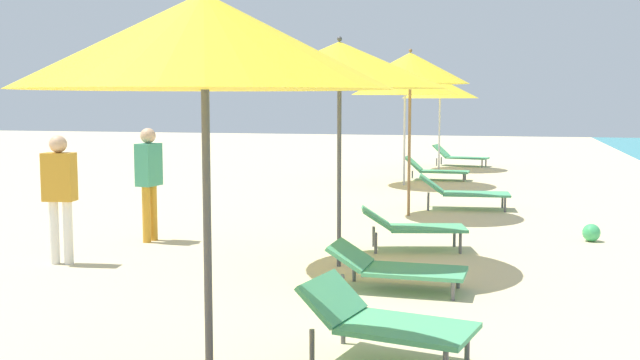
{
  "coord_description": "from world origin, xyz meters",
  "views": [
    {
      "loc": [
        1.38,
        4.46,
        1.96
      ],
      "look_at": [
        0.04,
        9.84,
        1.37
      ],
      "focal_mm": 42.84,
      "sensor_mm": 36.0,
      "label": 1
    }
  ],
  "objects_px": {
    "umbrella_third": "(204,42)",
    "person_walking_mid": "(60,187)",
    "lounger_fifth_shoreside": "(463,191)",
    "umbrella_fourth": "(339,65)",
    "lounger_fourth_shoreside": "(412,226)",
    "beach_ball": "(591,233)",
    "lounger_third_shoreside": "(385,320)",
    "lounger_farthest_shoreside": "(459,156)",
    "umbrella_fifth": "(410,68)",
    "person_walking_near": "(149,173)",
    "umbrella_sixth": "(405,81)",
    "lounger_sixth_shoreside": "(435,169)",
    "lounger_fourth_inland": "(396,267)",
    "umbrella_farthest": "(440,89)"
  },
  "relations": [
    {
      "from": "lounger_fourth_shoreside",
      "to": "lounger_sixth_shoreside",
      "type": "height_order",
      "value": "lounger_sixth_shoreside"
    },
    {
      "from": "umbrella_fourth",
      "to": "lounger_fourth_inland",
      "type": "bearing_deg",
      "value": -49.59
    },
    {
      "from": "umbrella_fourth",
      "to": "umbrella_farthest",
      "type": "xyz_separation_m",
      "value": [
        0.01,
        12.83,
        -0.1
      ]
    },
    {
      "from": "lounger_fourth_shoreside",
      "to": "person_walking_mid",
      "type": "distance_m",
      "value": 4.4
    },
    {
      "from": "lounger_third_shoreside",
      "to": "lounger_fifth_shoreside",
      "type": "distance_m",
      "value": 8.24
    },
    {
      "from": "lounger_fourth_shoreside",
      "to": "beach_ball",
      "type": "bearing_deg",
      "value": 13.92
    },
    {
      "from": "umbrella_fourth",
      "to": "umbrella_sixth",
      "type": "distance_m",
      "value": 8.68
    },
    {
      "from": "lounger_sixth_shoreside",
      "to": "beach_ball",
      "type": "height_order",
      "value": "lounger_sixth_shoreside"
    },
    {
      "from": "lounger_farthest_shoreside",
      "to": "person_walking_mid",
      "type": "distance_m",
      "value": 15.2
    },
    {
      "from": "lounger_fifth_shoreside",
      "to": "umbrella_third",
      "type": "bearing_deg",
      "value": -101.21
    },
    {
      "from": "lounger_third_shoreside",
      "to": "beach_ball",
      "type": "height_order",
      "value": "lounger_third_shoreside"
    },
    {
      "from": "lounger_fourth_shoreside",
      "to": "lounger_sixth_shoreside",
      "type": "relative_size",
      "value": 0.93
    },
    {
      "from": "person_walking_near",
      "to": "beach_ball",
      "type": "relative_size",
      "value": 6.39
    },
    {
      "from": "lounger_farthest_shoreside",
      "to": "beach_ball",
      "type": "bearing_deg",
      "value": -67.0
    },
    {
      "from": "umbrella_fifth",
      "to": "lounger_sixth_shoreside",
      "type": "xyz_separation_m",
      "value": [
        -0.11,
        5.81,
        -2.2
      ]
    },
    {
      "from": "beach_ball",
      "to": "lounger_sixth_shoreside",
      "type": "bearing_deg",
      "value": 110.74
    },
    {
      "from": "lounger_fourth_inland",
      "to": "person_walking_mid",
      "type": "relative_size",
      "value": 0.92
    },
    {
      "from": "umbrella_farthest",
      "to": "umbrella_sixth",
      "type": "bearing_deg",
      "value": -95.71
    },
    {
      "from": "lounger_fifth_shoreside",
      "to": "lounger_fourth_inland",
      "type": "bearing_deg",
      "value": -98.31
    },
    {
      "from": "lounger_fourth_shoreside",
      "to": "lounger_sixth_shoreside",
      "type": "distance_m",
      "value": 8.76
    },
    {
      "from": "lounger_sixth_shoreside",
      "to": "umbrella_farthest",
      "type": "relative_size",
      "value": 0.6
    },
    {
      "from": "beach_ball",
      "to": "umbrella_farthest",
      "type": "bearing_deg",
      "value": 106.18
    },
    {
      "from": "lounger_third_shoreside",
      "to": "lounger_sixth_shoreside",
      "type": "bearing_deg",
      "value": 105.94
    },
    {
      "from": "lounger_third_shoreside",
      "to": "lounger_fourth_inland",
      "type": "bearing_deg",
      "value": 108.32
    },
    {
      "from": "umbrella_sixth",
      "to": "person_walking_near",
      "type": "relative_size",
      "value": 1.75
    },
    {
      "from": "lounger_third_shoreside",
      "to": "lounger_farthest_shoreside",
      "type": "xyz_separation_m",
      "value": [
        -0.56,
        17.19,
        -0.03
      ]
    },
    {
      "from": "beach_ball",
      "to": "umbrella_fifth",
      "type": "bearing_deg",
      "value": 147.76
    },
    {
      "from": "lounger_farthest_shoreside",
      "to": "lounger_third_shoreside",
      "type": "bearing_deg",
      "value": -77.45
    },
    {
      "from": "lounger_fifth_shoreside",
      "to": "umbrella_farthest",
      "type": "relative_size",
      "value": 0.64
    },
    {
      "from": "lounger_fourth_shoreside",
      "to": "umbrella_farthest",
      "type": "distance_m",
      "value": 11.83
    },
    {
      "from": "umbrella_farthest",
      "to": "person_walking_mid",
      "type": "distance_m",
      "value": 13.95
    },
    {
      "from": "lounger_farthest_shoreside",
      "to": "beach_ball",
      "type": "xyz_separation_m",
      "value": [
        2.55,
        -11.68,
        -0.17
      ]
    },
    {
      "from": "person_walking_mid",
      "to": "umbrella_fourth",
      "type": "bearing_deg",
      "value": -86.56
    },
    {
      "from": "lounger_third_shoreside",
      "to": "umbrella_fifth",
      "type": "height_order",
      "value": "umbrella_fifth"
    },
    {
      "from": "lounger_fourth_shoreside",
      "to": "person_walking_mid",
      "type": "xyz_separation_m",
      "value": [
        -3.94,
        -1.85,
        0.6
      ]
    },
    {
      "from": "umbrella_farthest",
      "to": "beach_ball",
      "type": "distance_m",
      "value": 11.09
    },
    {
      "from": "umbrella_fifth",
      "to": "lounger_fourth_shoreside",
      "type": "bearing_deg",
      "value": -81.72
    },
    {
      "from": "lounger_sixth_shoreside",
      "to": "umbrella_sixth",
      "type": "bearing_deg",
      "value": -113.62
    },
    {
      "from": "lounger_fifth_shoreside",
      "to": "lounger_fourth_shoreside",
      "type": "bearing_deg",
      "value": -101.33
    },
    {
      "from": "lounger_fifth_shoreside",
      "to": "lounger_sixth_shoreside",
      "type": "bearing_deg",
      "value": 95.65
    },
    {
      "from": "umbrella_fourth",
      "to": "person_walking_mid",
      "type": "height_order",
      "value": "umbrella_fourth"
    },
    {
      "from": "umbrella_fourth",
      "to": "umbrella_fifth",
      "type": "height_order",
      "value": "umbrella_fifth"
    },
    {
      "from": "umbrella_fifth",
      "to": "person_walking_near",
      "type": "xyz_separation_m",
      "value": [
        -3.16,
        -3.2,
        -1.52
      ]
    },
    {
      "from": "umbrella_fourth",
      "to": "beach_ball",
      "type": "distance_m",
      "value": 4.45
    },
    {
      "from": "lounger_fourth_inland",
      "to": "person_walking_mid",
      "type": "bearing_deg",
      "value": 177.81
    },
    {
      "from": "umbrella_sixth",
      "to": "beach_ball",
      "type": "bearing_deg",
      "value": -61.27
    },
    {
      "from": "lounger_sixth_shoreside",
      "to": "person_walking_mid",
      "type": "bearing_deg",
      "value": -106.23
    },
    {
      "from": "umbrella_third",
      "to": "person_walking_mid",
      "type": "distance_m",
      "value": 5.19
    },
    {
      "from": "umbrella_third",
      "to": "umbrella_fifth",
      "type": "height_order",
      "value": "umbrella_fifth"
    },
    {
      "from": "umbrella_third",
      "to": "umbrella_sixth",
      "type": "xyz_separation_m",
      "value": [
        -0.57,
        13.03,
        0.07
      ]
    }
  ]
}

